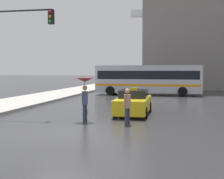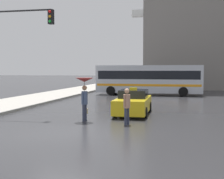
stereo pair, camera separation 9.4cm
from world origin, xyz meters
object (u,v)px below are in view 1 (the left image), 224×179
taxi (133,103)px  pedestrian_with_umbrella (85,88)px  city_bus (148,79)px  pedestrian_man (127,103)px  traffic_light (12,40)px  monument_cross (154,29)px

taxi → pedestrian_with_umbrella: size_ratio=2.04×
taxi → city_bus: size_ratio=0.41×
pedestrian_with_umbrella → pedestrian_man: (2.31, -0.72, -0.66)m
taxi → pedestrian_man: pedestrian_man is taller
pedestrian_man → traffic_light: traffic_light is taller
pedestrian_with_umbrella → pedestrian_man: 2.51m
taxi → pedestrian_man: bearing=93.0°
taxi → pedestrian_with_umbrella: bearing=55.3°
pedestrian_man → traffic_light: size_ratio=0.28×
traffic_light → monument_cross: size_ratio=0.43×
city_bus → traffic_light: traffic_light is taller
taxi → city_bus: (-0.37, 14.97, 1.08)m
monument_cross → traffic_light: bearing=-103.2°
city_bus → monument_cross: monument_cross is taller
monument_cross → city_bus: bearing=-90.0°
taxi → traffic_light: (-6.65, -2.13, 3.67)m
monument_cross → taxi: bearing=-89.1°
city_bus → monument_cross: (0.00, 9.66, 6.45)m
pedestrian_with_umbrella → monument_cross: bearing=8.7°
pedestrian_man → city_bus: bearing=-152.6°
taxi → pedestrian_with_umbrella: 3.86m
pedestrian_man → monument_cross: (-0.56, 28.40, 7.16)m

